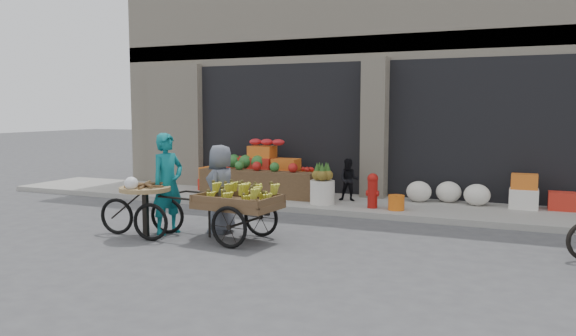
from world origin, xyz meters
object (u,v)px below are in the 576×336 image
at_px(pineapple_bin, 322,192).
at_px(fire_hydrant, 373,189).
at_px(vendor_grey, 221,189).
at_px(seated_person, 349,180).
at_px(vendor_woman, 168,184).
at_px(tricycle_cart, 145,203).
at_px(banana_cart, 235,200).
at_px(orange_bucket, 396,203).

bearing_deg(pineapple_bin, fire_hydrant, -2.60).
distance_m(fire_hydrant, vendor_grey, 3.36).
distance_m(fire_hydrant, seated_person, 0.96).
xyz_separation_m(fire_hydrant, vendor_woman, (-2.74, -3.15, 0.36)).
xyz_separation_m(pineapple_bin, vendor_grey, (-0.86, -2.76, 0.39)).
distance_m(vendor_woman, tricycle_cart, 0.50).
bearing_deg(pineapple_bin, banana_cart, -95.58).
distance_m(tricycle_cart, vendor_grey, 1.29).
height_order(seated_person, vendor_woman, vendor_woman).
height_order(banana_cart, vendor_grey, vendor_grey).
height_order(banana_cart, tricycle_cart, tricycle_cart).
bearing_deg(seated_person, pineapple_bin, -133.69).
bearing_deg(tricycle_cart, vendor_grey, 30.36).
bearing_deg(tricycle_cart, fire_hydrant, 42.34).
bearing_deg(fire_hydrant, orange_bucket, -5.71).
bearing_deg(vendor_woman, orange_bucket, -31.78).
xyz_separation_m(orange_bucket, banana_cart, (-1.92, -3.14, 0.40)).
bearing_deg(seated_person, fire_hydrant, -52.88).
bearing_deg(orange_bucket, seated_person, 149.74).
bearing_deg(orange_bucket, tricycle_cart, -135.17).
bearing_deg(vendor_woman, vendor_grey, -46.49).
xyz_separation_m(vendor_woman, tricycle_cart, (-0.22, -0.34, -0.29)).
xyz_separation_m(pineapple_bin, seated_person, (0.40, 0.60, 0.21)).
bearing_deg(orange_bucket, fire_hydrant, 174.29).
relative_size(orange_bucket, banana_cart, 0.14).
distance_m(seated_person, vendor_woman, 4.32).
relative_size(tricycle_cart, vendor_grey, 0.96).
bearing_deg(orange_bucket, banana_cart, -121.43).
height_order(pineapple_bin, vendor_woman, vendor_woman).
bearing_deg(vendor_woman, fire_hydrant, -26.54).
bearing_deg(vendor_woman, banana_cart, -77.02).
relative_size(orange_bucket, vendor_grey, 0.21).
xyz_separation_m(orange_bucket, seated_person, (-1.20, 0.70, 0.31)).
height_order(banana_cart, vendor_woman, vendor_woman).
distance_m(pineapple_bin, vendor_woman, 3.63).
xyz_separation_m(orange_bucket, vendor_woman, (-3.24, -3.10, 0.59)).
bearing_deg(pineapple_bin, vendor_woman, -117.18).
xyz_separation_m(fire_hydrant, orange_bucket, (0.50, -0.05, -0.23)).
distance_m(banana_cart, vendor_woman, 1.34).
distance_m(pineapple_bin, seated_person, 0.75).
height_order(tricycle_cart, vendor_grey, vendor_grey).
height_order(seated_person, tricycle_cart, seated_person).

